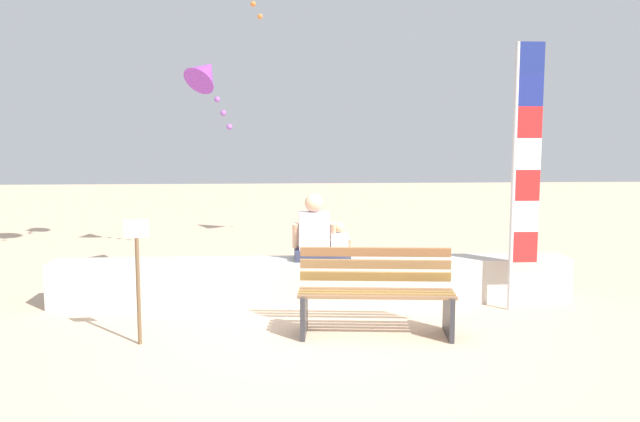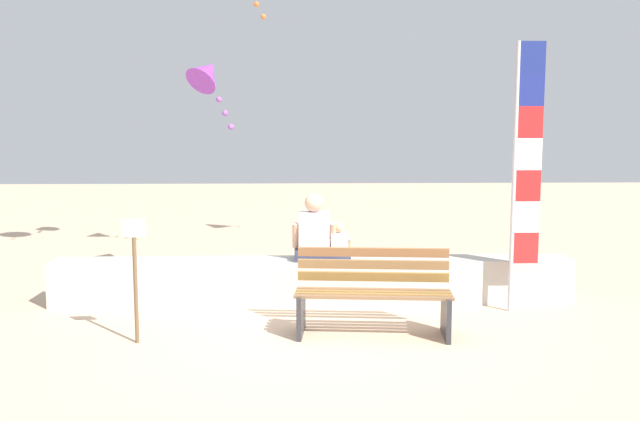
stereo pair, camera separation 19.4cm
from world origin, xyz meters
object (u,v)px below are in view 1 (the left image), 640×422
at_px(person_adult, 314,234).
at_px(sign_post, 138,271).
at_px(person_child, 339,245).
at_px(flag_banner, 523,164).
at_px(kite_purple, 205,73).
at_px(park_bench, 376,294).

relative_size(person_adult, sign_post, 0.65).
distance_m(person_child, flag_banner, 2.39).
bearing_deg(sign_post, kite_purple, 80.05).
bearing_deg(park_bench, sign_post, -174.44).
relative_size(person_child, flag_banner, 0.15).
bearing_deg(person_child, park_bench, -77.79).
distance_m(person_adult, person_child, 0.34).
xyz_separation_m(person_child, flag_banner, (2.11, -0.46, 1.02)).
xyz_separation_m(park_bench, sign_post, (-2.43, -0.24, 0.34)).
bearing_deg(sign_post, person_child, 35.14).
relative_size(flag_banner, kite_purple, 3.01).
relative_size(person_adult, person_child, 1.77).
distance_m(park_bench, sign_post, 2.46).
bearing_deg(park_bench, flag_banner, 24.08).
xyz_separation_m(person_adult, person_child, (0.31, 0.00, -0.14)).
xyz_separation_m(kite_purple, sign_post, (-0.44, -2.50, -2.14)).
bearing_deg(flag_banner, park_bench, -155.92).
height_order(park_bench, sign_post, sign_post).
relative_size(park_bench, sign_post, 1.32).
height_order(person_child, flag_banner, flag_banner).
height_order(person_child, kite_purple, kite_purple).
xyz_separation_m(person_adult, kite_purple, (-1.40, 0.99, 2.02)).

